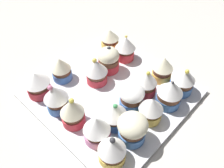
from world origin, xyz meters
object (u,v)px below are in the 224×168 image
at_px(cupcake_1, 163,69).
at_px(cupcake_15, 72,112).
at_px(cupcake_7, 150,109).
at_px(cupcake_16, 56,98).
at_px(cupcake_0, 183,80).
at_px(cupcake_11, 114,114).
at_px(cupcake_9, 95,72).
at_px(baking_tray, 112,93).
at_px(cupcake_6, 108,59).
at_px(cupcake_2, 125,48).
at_px(cupcake_8, 133,95).
at_px(cupcake_17, 37,83).
at_px(cupcake_3, 110,39).
at_px(cupcake_10, 132,128).
at_px(cupcake_5, 147,82).
at_px(cupcake_13, 112,150).
at_px(cupcake_14, 97,129).
at_px(cupcake_12, 61,69).
at_px(cupcake_4, 170,93).

distance_m(cupcake_1, cupcake_15, 0.26).
distance_m(cupcake_7, cupcake_16, 0.22).
bearing_deg(cupcake_0, cupcake_11, 73.41).
bearing_deg(cupcake_9, cupcake_1, -132.54).
distance_m(baking_tray, cupcake_6, 0.10).
bearing_deg(cupcake_2, cupcake_11, 124.88).
relative_size(cupcake_8, cupcake_11, 0.91).
height_order(cupcake_9, cupcake_17, cupcake_9).
height_order(cupcake_3, cupcake_10, cupcake_10).
relative_size(cupcake_5, cupcake_13, 1.11).
xyz_separation_m(cupcake_8, cupcake_16, (0.12, 0.13, 0.01)).
bearing_deg(baking_tray, cupcake_14, 120.09).
xyz_separation_m(cupcake_12, cupcake_16, (-0.08, 0.07, 0.01)).
distance_m(cupcake_6, cupcake_7, 0.20).
xyz_separation_m(cupcake_4, cupcake_7, (0.01, 0.07, -0.00)).
bearing_deg(cupcake_9, cupcake_10, 160.21).
height_order(cupcake_5, cupcake_12, cupcake_5).
relative_size(cupcake_4, cupcake_9, 1.04).
relative_size(cupcake_14, cupcake_15, 0.93).
relative_size(cupcake_7, cupcake_10, 0.96).
relative_size(cupcake_8, cupcake_17, 0.94).
relative_size(cupcake_3, cupcake_5, 0.83).
distance_m(cupcake_3, cupcake_9, 0.15).
bearing_deg(cupcake_10, cupcake_13, 90.84).
relative_size(cupcake_0, cupcake_14, 1.06).
xyz_separation_m(cupcake_4, cupcake_8, (0.06, 0.06, -0.01)).
bearing_deg(cupcake_5, cupcake_16, 57.00).
bearing_deg(cupcake_4, cupcake_2, -17.13).
bearing_deg(baking_tray, cupcake_2, -62.73).
xyz_separation_m(cupcake_2, cupcake_3, (0.07, -0.00, -0.01)).
relative_size(cupcake_4, cupcake_5, 1.01).
bearing_deg(cupcake_13, cupcake_3, -45.66).
relative_size(cupcake_1, cupcake_16, 0.91).
xyz_separation_m(cupcake_5, cupcake_14, (-0.01, 0.18, -0.00)).
bearing_deg(baking_tray, cupcake_5, -138.23).
bearing_deg(cupcake_5, cupcake_3, -20.17).
xyz_separation_m(cupcake_9, cupcake_13, (-0.18, 0.13, -0.00)).
distance_m(cupcake_11, cupcake_15, 0.09).
distance_m(cupcake_4, cupcake_12, 0.29).
distance_m(cupcake_2, cupcake_4, 0.20).
xyz_separation_m(cupcake_0, cupcake_2, (0.19, 0.00, 0.00)).
xyz_separation_m(cupcake_12, cupcake_13, (-0.26, 0.08, 0.00)).
xyz_separation_m(cupcake_3, cupcake_14, (-0.20, 0.25, 0.00)).
distance_m(cupcake_8, cupcake_10, 0.09).
xyz_separation_m(cupcake_0, cupcake_7, (0.01, 0.13, -0.00)).
relative_size(cupcake_2, cupcake_14, 1.02).
bearing_deg(cupcake_6, cupcake_4, -177.07).
height_order(cupcake_6, cupcake_7, cupcake_6).
bearing_deg(cupcake_14, cupcake_9, -42.79).
bearing_deg(baking_tray, cupcake_1, -116.87).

